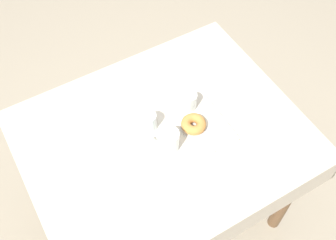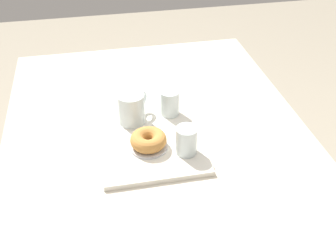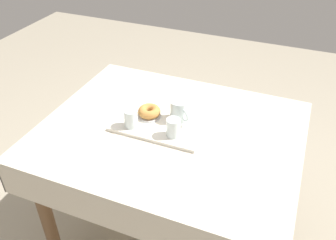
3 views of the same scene
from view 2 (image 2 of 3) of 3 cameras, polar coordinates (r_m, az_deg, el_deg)
The scene contains 7 objects.
dining_table at distance 1.37m, azimuth -1.69°, elevation -4.69°, with size 1.15×0.93×0.77m.
serving_tray at distance 1.25m, azimuth -2.76°, elevation -2.07°, with size 0.41×0.30×0.02m, color silver.
tea_mug_left at distance 1.27m, azimuth -5.03°, elevation 1.53°, with size 0.11×0.10×0.10m.
water_glass_near at distance 1.15m, azimuth 2.55°, elevation -3.02°, with size 0.06×0.06×0.08m.
water_glass_far at distance 1.31m, azimuth 0.24°, elevation 2.23°, with size 0.06×0.06×0.08m.
donut_plate_left at distance 1.19m, azimuth -2.69°, elevation -3.64°, with size 0.11×0.11×0.01m, color silver.
sugar_donut_left at distance 1.18m, azimuth -2.72°, elevation -2.74°, with size 0.10×0.10×0.04m, color #BC7F3D.
Camera 2 is at (1.04, -0.17, 1.54)m, focal length 44.15 mm.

